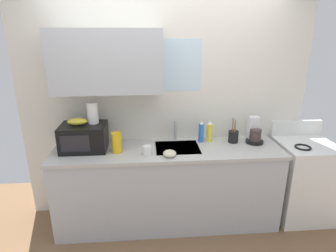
{
  "coord_description": "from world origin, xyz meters",
  "views": [
    {
      "loc": [
        -0.22,
        -2.68,
        2.06
      ],
      "look_at": [
        0.0,
        0.0,
        1.15
      ],
      "focal_mm": 29.67,
      "sensor_mm": 36.0,
      "label": 1
    }
  ],
  "objects_px": {
    "dish_soap_bottle_yellow": "(210,132)",
    "mug_white": "(147,150)",
    "banana_bunch": "(77,122)",
    "utensil_crock": "(233,136)",
    "microwave": "(84,137)",
    "cereal_canister": "(117,143)",
    "paper_towel_roll": "(93,113)",
    "stove_range": "(302,179)",
    "small_bowl": "(170,153)",
    "coffee_maker": "(254,133)",
    "dish_soap_bottle_blue": "(201,132)"
  },
  "relations": [
    {
      "from": "dish_soap_bottle_yellow",
      "to": "mug_white",
      "type": "distance_m",
      "value": 0.76
    },
    {
      "from": "banana_bunch",
      "to": "utensil_crock",
      "type": "xyz_separation_m",
      "value": [
        1.65,
        0.07,
        -0.23
      ]
    },
    {
      "from": "microwave",
      "to": "cereal_canister",
      "type": "bearing_deg",
      "value": -16.13
    },
    {
      "from": "paper_towel_roll",
      "to": "utensil_crock",
      "type": "xyz_separation_m",
      "value": [
        1.5,
        0.02,
        -0.31
      ]
    },
    {
      "from": "banana_bunch",
      "to": "mug_white",
      "type": "distance_m",
      "value": 0.77
    },
    {
      "from": "stove_range",
      "to": "dish_soap_bottle_yellow",
      "type": "distance_m",
      "value": 1.21
    },
    {
      "from": "paper_towel_roll",
      "to": "small_bowl",
      "type": "bearing_deg",
      "value": -21.36
    },
    {
      "from": "coffee_maker",
      "to": "paper_towel_roll",
      "type": "bearing_deg",
      "value": -179.72
    },
    {
      "from": "coffee_maker",
      "to": "cereal_canister",
      "type": "xyz_separation_m",
      "value": [
        -1.49,
        -0.16,
        -0.0
      ]
    },
    {
      "from": "paper_towel_roll",
      "to": "coffee_maker",
      "type": "height_order",
      "value": "paper_towel_roll"
    },
    {
      "from": "utensil_crock",
      "to": "coffee_maker",
      "type": "bearing_deg",
      "value": -2.86
    },
    {
      "from": "banana_bunch",
      "to": "paper_towel_roll",
      "type": "height_order",
      "value": "paper_towel_roll"
    },
    {
      "from": "coffee_maker",
      "to": "dish_soap_bottle_yellow",
      "type": "height_order",
      "value": "coffee_maker"
    },
    {
      "from": "paper_towel_roll",
      "to": "dish_soap_bottle_blue",
      "type": "height_order",
      "value": "paper_towel_roll"
    },
    {
      "from": "paper_towel_roll",
      "to": "stove_range",
      "type": "bearing_deg",
      "value": -2.39
    },
    {
      "from": "mug_white",
      "to": "paper_towel_roll",
      "type": "bearing_deg",
      "value": 156.32
    },
    {
      "from": "microwave",
      "to": "paper_towel_roll",
      "type": "relative_size",
      "value": 2.09
    },
    {
      "from": "dish_soap_bottle_blue",
      "to": "cereal_canister",
      "type": "height_order",
      "value": "dish_soap_bottle_blue"
    },
    {
      "from": "stove_range",
      "to": "microwave",
      "type": "xyz_separation_m",
      "value": [
        -2.41,
        0.04,
        0.58
      ]
    },
    {
      "from": "banana_bunch",
      "to": "small_bowl",
      "type": "relative_size",
      "value": 1.54
    },
    {
      "from": "mug_white",
      "to": "utensil_crock",
      "type": "bearing_deg",
      "value": 15.23
    },
    {
      "from": "microwave",
      "to": "small_bowl",
      "type": "height_order",
      "value": "microwave"
    },
    {
      "from": "coffee_maker",
      "to": "small_bowl",
      "type": "relative_size",
      "value": 2.15
    },
    {
      "from": "microwave",
      "to": "cereal_canister",
      "type": "relative_size",
      "value": 2.21
    },
    {
      "from": "microwave",
      "to": "banana_bunch",
      "type": "bearing_deg",
      "value": 178.2
    },
    {
      "from": "dish_soap_bottle_blue",
      "to": "dish_soap_bottle_yellow",
      "type": "xyz_separation_m",
      "value": [
        0.1,
        0.0,
        -0.0
      ]
    },
    {
      "from": "microwave",
      "to": "utensil_crock",
      "type": "xyz_separation_m",
      "value": [
        1.6,
        0.07,
        -0.06
      ]
    },
    {
      "from": "banana_bunch",
      "to": "coffee_maker",
      "type": "xyz_separation_m",
      "value": [
        1.88,
        0.06,
        -0.2
      ]
    },
    {
      "from": "stove_range",
      "to": "coffee_maker",
      "type": "bearing_deg",
      "value": 169.75
    },
    {
      "from": "dish_soap_bottle_yellow",
      "to": "mug_white",
      "type": "relative_size",
      "value": 2.54
    },
    {
      "from": "mug_white",
      "to": "dish_soap_bottle_yellow",
      "type": "bearing_deg",
      "value": 23.53
    },
    {
      "from": "stove_range",
      "to": "cereal_canister",
      "type": "height_order",
      "value": "cereal_canister"
    },
    {
      "from": "dish_soap_bottle_blue",
      "to": "paper_towel_roll",
      "type": "bearing_deg",
      "value": -177.03
    },
    {
      "from": "stove_range",
      "to": "utensil_crock",
      "type": "xyz_separation_m",
      "value": [
        -0.81,
        0.12,
        0.51
      ]
    },
    {
      "from": "stove_range",
      "to": "dish_soap_bottle_blue",
      "type": "relative_size",
      "value": 4.4
    },
    {
      "from": "dish_soap_bottle_blue",
      "to": "small_bowl",
      "type": "xyz_separation_m",
      "value": [
        -0.38,
        -0.36,
        -0.08
      ]
    },
    {
      "from": "cereal_canister",
      "to": "paper_towel_roll",
      "type": "bearing_deg",
      "value": 147.99
    },
    {
      "from": "microwave",
      "to": "small_bowl",
      "type": "xyz_separation_m",
      "value": [
        0.87,
        -0.25,
        -0.1
      ]
    },
    {
      "from": "coffee_maker",
      "to": "cereal_canister",
      "type": "relative_size",
      "value": 1.35
    },
    {
      "from": "coffee_maker",
      "to": "dish_soap_bottle_yellow",
      "type": "distance_m",
      "value": 0.49
    },
    {
      "from": "small_bowl",
      "to": "stove_range",
      "type": "bearing_deg",
      "value": 7.51
    },
    {
      "from": "microwave",
      "to": "utensil_crock",
      "type": "distance_m",
      "value": 1.6
    },
    {
      "from": "stove_range",
      "to": "cereal_canister",
      "type": "xyz_separation_m",
      "value": [
        -2.07,
        -0.05,
        0.55
      ]
    },
    {
      "from": "utensil_crock",
      "to": "cereal_canister",
      "type": "bearing_deg",
      "value": -172.33
    },
    {
      "from": "banana_bunch",
      "to": "cereal_canister",
      "type": "bearing_deg",
      "value": -14.38
    },
    {
      "from": "coffee_maker",
      "to": "mug_white",
      "type": "distance_m",
      "value": 1.21
    },
    {
      "from": "stove_range",
      "to": "microwave",
      "type": "bearing_deg",
      "value": 178.93
    },
    {
      "from": "coffee_maker",
      "to": "banana_bunch",
      "type": "bearing_deg",
      "value": -178.22
    },
    {
      "from": "coffee_maker",
      "to": "dish_soap_bottle_blue",
      "type": "distance_m",
      "value": 0.59
    },
    {
      "from": "paper_towel_roll",
      "to": "cereal_canister",
      "type": "bearing_deg",
      "value": -32.01
    }
  ]
}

